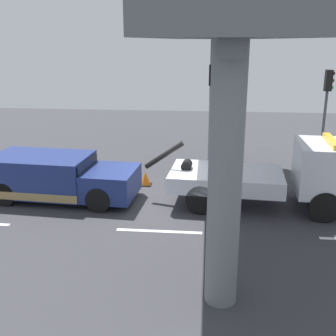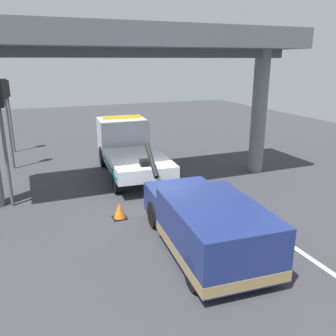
# 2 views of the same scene
# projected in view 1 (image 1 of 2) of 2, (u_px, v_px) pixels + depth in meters

# --- Properties ---
(ground_plane) EXTENTS (60.00, 40.00, 0.10)m
(ground_plane) POSITION_uv_depth(u_px,v_px,m) (167.00, 203.00, 14.90)
(ground_plane) COLOR #38383D
(lane_stripe_mid) EXTENTS (2.60, 0.16, 0.01)m
(lane_stripe_mid) POSITION_uv_depth(u_px,v_px,m) (159.00, 231.00, 12.59)
(lane_stripe_mid) COLOR silver
(lane_stripe_mid) RESTS_ON ground
(tow_truck_white) EXTENTS (7.32, 2.80, 2.46)m
(tow_truck_white) POSITION_uv_depth(u_px,v_px,m) (284.00, 173.00, 14.11)
(tow_truck_white) COLOR silver
(tow_truck_white) RESTS_ON ground
(towed_van_green) EXTENTS (5.34, 2.53, 1.58)m
(towed_van_green) POSITION_uv_depth(u_px,v_px,m) (57.00, 178.00, 15.02)
(towed_van_green) COLOR navy
(towed_van_green) RESTS_ON ground
(overpass_structure) EXTENTS (3.60, 13.40, 6.35)m
(overpass_structure) POSITION_uv_depth(u_px,v_px,m) (222.00, 39.00, 13.09)
(overpass_structure) COLOR slate
(overpass_structure) RESTS_ON ground
(traffic_light_near) EXTENTS (0.39, 0.32, 4.48)m
(traffic_light_near) POSITION_uv_depth(u_px,v_px,m) (212.00, 93.00, 18.63)
(traffic_light_near) COLOR #515456
(traffic_light_near) RESTS_ON ground
(traffic_light_far) EXTENTS (0.39, 0.32, 4.30)m
(traffic_light_far) POSITION_uv_depth(u_px,v_px,m) (327.00, 97.00, 18.21)
(traffic_light_far) COLOR #515456
(traffic_light_far) RESTS_ON ground
(traffic_cone_orange) EXTENTS (0.46, 0.46, 0.55)m
(traffic_cone_orange) POSITION_uv_depth(u_px,v_px,m) (146.00, 179.00, 16.54)
(traffic_cone_orange) COLOR orange
(traffic_cone_orange) RESTS_ON ground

